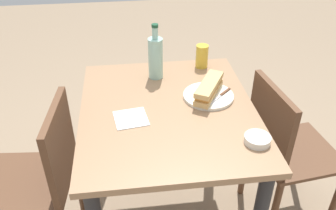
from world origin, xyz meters
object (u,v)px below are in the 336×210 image
Objects in this scene: dining_table at (168,133)px; chair_far at (283,148)px; water_bottle at (156,57)px; beer_glass at (202,56)px; baguette_sandwich_near at (209,88)px; knife_near at (221,95)px; chair_near at (44,175)px; plate_near at (208,96)px; olive_bowl at (257,139)px.

chair_far is (0.01, 0.59, -0.14)m from dining_table.
beer_glass is (-0.08, 0.26, -0.05)m from water_bottle.
chair_far is 0.80m from water_bottle.
knife_near is (0.02, 0.06, -0.03)m from baguette_sandwich_near.
chair_near is 2.98× the size of water_bottle.
chair_far is 1.18m from chair_near.
beer_glass is (-0.31, 0.03, 0.01)m from baguette_sandwich_near.
beer_glass is at bearing 107.79° from water_bottle.
plate_near is 2.28× the size of olive_bowl.
dining_table is 0.31m from knife_near.
olive_bowl is (0.33, 0.07, -0.00)m from knife_near.
chair_far is 8.15× the size of olive_bowl.
chair_near reaches higher than olive_bowl.
water_bottle is (-0.36, 0.57, 0.40)m from chair_near.
chair_far is at bearing 89.00° from dining_table.
knife_near is at bearing 49.08° from water_bottle.
dining_table is at bearing -91.00° from chair_far.
plate_near is at bearing -109.05° from knife_near.
dining_table is 1.08× the size of chair_far.
chair_near reaches higher than dining_table.
water_bottle is at bearing -148.94° from olive_bowl.
baguette_sandwich_near is 0.07m from knife_near.
olive_bowl is at bearing 31.06° from water_bottle.
beer_glass reaches higher than chair_near.
chair_near is (0.06, -0.59, -0.14)m from dining_table.
baguette_sandwich_near reaches higher than knife_near.
knife_near is at bearing -168.95° from olive_bowl.
knife_near is 0.34m from olive_bowl.
beer_glass is (-0.38, 0.23, 0.21)m from dining_table.
baguette_sandwich_near is (-0.07, 0.20, 0.19)m from dining_table.
chair_near is 0.78m from water_bottle.
chair_far is at bearing 79.28° from knife_near.
water_bottle is (-0.23, -0.23, 0.11)m from plate_near.
plate_near is 0.34m from water_bottle.
beer_glass is at bearing 174.54° from baguette_sandwich_near.
olive_bowl is (0.28, 0.32, 0.16)m from dining_table.
baguette_sandwich_near reaches higher than chair_far.
plate_near is at bearing 45.21° from water_bottle.
plate_near is (-0.08, -0.39, 0.29)m from chair_far.
knife_near is (-0.11, 0.85, 0.30)m from chair_near.
plate_near is 0.06m from knife_near.
water_bottle is at bearing 122.21° from chair_near.
beer_glass is (-0.44, 0.82, 0.35)m from chair_near.
plate_near is (-0.07, 0.20, 0.15)m from dining_table.
baguette_sandwich_near reaches higher than olive_bowl.
chair_far is 0.49m from olive_bowl.
dining_table is 0.26m from plate_near.
baguette_sandwich_near is at bearing -5.46° from beer_glass.
baguette_sandwich_near is at bearing -109.05° from knife_near.
baguette_sandwich_near is 0.86× the size of water_bottle.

